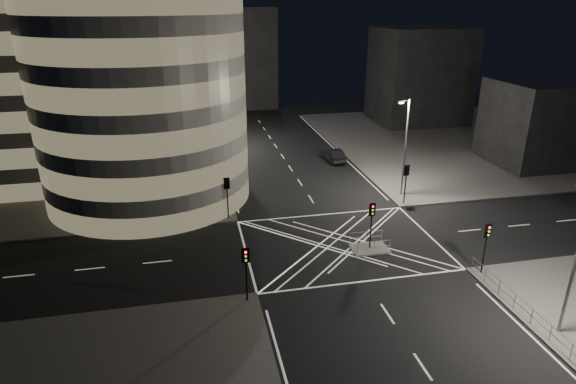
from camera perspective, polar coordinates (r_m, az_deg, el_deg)
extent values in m
plane|color=black|center=(40.98, 6.25, -6.09)|extent=(120.00, 120.00, 0.00)
cube|color=#484643|center=(66.46, -26.40, 2.83)|extent=(42.00, 42.00, 0.15)
cube|color=#484643|center=(76.05, 21.10, 5.82)|extent=(42.00, 42.00, 0.15)
cube|color=slate|center=(40.33, 9.64, -6.65)|extent=(3.00, 2.00, 0.15)
cylinder|color=gray|center=(48.93, -17.23, 13.29)|extent=(20.00, 20.00, 25.00)
cube|color=gray|center=(60.37, -26.24, 13.51)|extent=(20.00, 18.00, 25.00)
cube|color=gray|center=(77.41, -20.11, 14.61)|extent=(24.00, 16.00, 22.00)
cube|color=black|center=(84.15, 15.30, 13.20)|extent=(14.00, 12.00, 15.00)
cube|color=black|center=(66.87, 27.37, 7.32)|extent=(10.00, 10.00, 10.00)
cube|color=black|center=(93.20, -7.32, 15.36)|extent=(18.00, 8.00, 18.00)
cylinder|color=black|center=(46.71, -9.48, -0.47)|extent=(0.32, 0.32, 2.95)
ellipsoid|color=black|center=(45.81, -9.68, 2.54)|extent=(4.08, 4.08, 4.69)
cylinder|color=black|center=(52.19, -9.86, 2.36)|extent=(0.32, 0.32, 3.72)
ellipsoid|color=black|center=(51.28, -10.08, 5.56)|extent=(4.28, 4.28, 4.93)
cylinder|color=black|center=(57.87, -10.15, 4.36)|extent=(0.32, 0.32, 3.89)
ellipsoid|color=black|center=(57.02, -10.36, 7.41)|extent=(4.49, 4.49, 5.16)
cylinder|color=black|center=(63.72, -10.37, 5.65)|extent=(0.32, 0.32, 3.27)
ellipsoid|color=black|center=(62.98, -10.55, 8.24)|extent=(4.80, 4.80, 5.52)
cylinder|color=black|center=(69.49, -10.57, 7.05)|extent=(0.32, 0.32, 3.45)
ellipsoid|color=black|center=(68.83, -10.73, 9.38)|extent=(4.26, 4.26, 4.89)
cylinder|color=black|center=(44.75, -7.16, -1.32)|extent=(0.12, 0.12, 3.00)
cube|color=black|center=(44.03, -7.28, 1.02)|extent=(0.28, 0.22, 0.90)
cube|color=black|center=(44.03, -7.28, 1.02)|extent=(0.55, 0.04, 1.10)
cylinder|color=black|center=(32.69, -4.94, -10.48)|extent=(0.12, 0.12, 3.00)
cube|color=black|center=(31.69, -5.05, -7.50)|extent=(0.28, 0.22, 0.90)
cube|color=black|center=(31.69, -5.05, -7.50)|extent=(0.55, 0.04, 1.10)
cylinder|color=black|center=(49.16, 13.70, 0.37)|extent=(0.12, 0.12, 3.00)
cube|color=black|center=(48.51, 13.90, 2.52)|extent=(0.28, 0.22, 0.90)
cube|color=black|center=(48.51, 13.90, 2.52)|extent=(0.55, 0.04, 1.10)
cylinder|color=black|center=(38.51, 22.21, -6.87)|extent=(0.12, 0.12, 3.00)
cube|color=black|center=(37.67, 22.63, -4.25)|extent=(0.28, 0.22, 0.90)
cube|color=black|center=(37.67, 22.63, -4.25)|extent=(0.55, 0.04, 1.10)
cylinder|color=black|center=(39.62, 9.78, -4.64)|extent=(0.12, 0.12, 3.00)
cube|color=black|center=(38.80, 9.96, -2.06)|extent=(0.28, 0.22, 0.90)
cube|color=black|center=(38.80, 9.96, -2.06)|extent=(0.55, 0.04, 1.10)
cylinder|color=slate|center=(48.41, -8.74, 4.80)|extent=(0.20, 0.20, 10.00)
cylinder|color=slate|center=(47.28, -8.53, 10.47)|extent=(0.90, 0.10, 0.10)
cube|color=slate|center=(47.33, -7.97, 10.39)|extent=(0.50, 0.25, 0.18)
cube|color=white|center=(47.35, -7.96, 10.26)|extent=(0.42, 0.20, 0.05)
cylinder|color=slate|center=(65.85, -9.79, 9.23)|extent=(0.20, 0.20, 10.00)
cylinder|color=slate|center=(65.02, -9.66, 13.44)|extent=(0.90, 0.10, 0.10)
cube|color=slate|center=(65.05, -9.25, 13.38)|extent=(0.50, 0.25, 0.18)
cube|color=white|center=(65.07, -9.24, 13.28)|extent=(0.42, 0.20, 0.05)
cylinder|color=slate|center=(50.23, 13.73, 5.05)|extent=(0.20, 0.20, 10.00)
cylinder|color=slate|center=(48.92, 13.75, 10.47)|extent=(0.90, 0.10, 0.10)
cube|color=slate|center=(48.74, 13.26, 10.36)|extent=(0.50, 0.25, 0.18)
cube|color=white|center=(48.77, 13.24, 10.23)|extent=(0.42, 0.20, 0.05)
cylinder|color=slate|center=(32.54, 30.98, -6.89)|extent=(0.20, 0.20, 10.00)
cube|color=slate|center=(35.08, 26.08, -12.28)|extent=(0.06, 11.70, 1.10)
cube|color=slate|center=(39.31, 10.16, -6.45)|extent=(2.80, 0.06, 1.10)
cube|color=slate|center=(40.78, 9.24, -5.29)|extent=(2.80, 0.06, 1.10)
imported|color=black|center=(61.54, 5.40, 4.40)|extent=(2.09, 5.04, 1.62)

